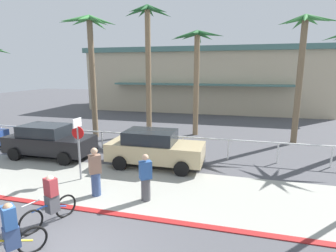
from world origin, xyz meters
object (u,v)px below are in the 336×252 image
at_px(cyclist_blue_0, 51,201).
at_px(pedestrian_1, 146,180).
at_px(palm_tree_2, 148,41).
at_px(car_tan_2, 155,148).
at_px(palm_tree_4, 303,49).
at_px(cyclist_yellow_1, 9,235).
at_px(pedestrian_0, 95,174).
at_px(car_black_1, 49,141).
at_px(palm_tree_3, 196,55).
at_px(palm_tree_1, 90,44).
at_px(stop_sign_bike_lane, 78,140).

height_order(cyclist_blue_0, pedestrian_1, pedestrian_1).
xyz_separation_m(palm_tree_2, cyclist_blue_0, (0.80, -11.44, -5.56)).
relative_size(palm_tree_2, car_tan_2, 1.93).
distance_m(palm_tree_4, car_tan_2, 10.47).
bearing_deg(palm_tree_4, palm_tree_2, 179.91).
bearing_deg(cyclist_yellow_1, pedestrian_0, 86.30).
distance_m(car_black_1, pedestrian_1, 7.09).
height_order(car_black_1, car_tan_2, same).
bearing_deg(car_black_1, palm_tree_3, 46.36).
relative_size(car_tan_2, pedestrian_0, 2.47).
bearing_deg(cyclist_blue_0, cyclist_yellow_1, -85.04).
height_order(palm_tree_3, pedestrian_1, palm_tree_3).
xyz_separation_m(palm_tree_4, cyclist_blue_0, (-8.60, -11.43, -4.87)).
xyz_separation_m(palm_tree_2, pedestrian_0, (1.17, -9.52, -5.43)).
relative_size(car_tan_2, cyclist_yellow_1, 2.83).
xyz_separation_m(palm_tree_1, car_tan_2, (5.55, -4.35, -5.13)).
bearing_deg(pedestrian_0, car_tan_2, 71.86).
distance_m(cyclist_blue_0, pedestrian_0, 1.96).
bearing_deg(palm_tree_4, palm_tree_1, -172.18).
xyz_separation_m(car_black_1, car_tan_2, (5.60, 0.10, 0.00)).
xyz_separation_m(palm_tree_4, pedestrian_0, (-8.23, -9.50, -4.73)).
distance_m(palm_tree_1, cyclist_yellow_1, 13.19).
relative_size(palm_tree_3, pedestrian_0, 3.88).
bearing_deg(palm_tree_1, cyclist_yellow_1, -69.66).
bearing_deg(car_tan_2, car_black_1, -179.00).
bearing_deg(cyclist_blue_0, pedestrian_0, 79.05).
relative_size(cyclist_blue_0, pedestrian_0, 0.97).
height_order(palm_tree_1, pedestrian_1, palm_tree_1).
distance_m(palm_tree_3, car_tan_2, 8.07).
xyz_separation_m(palm_tree_1, pedestrian_0, (4.43, -7.76, -5.17)).
bearing_deg(stop_sign_bike_lane, cyclist_blue_0, -72.40).
bearing_deg(car_tan_2, palm_tree_4, 40.56).
xyz_separation_m(palm_tree_3, pedestrian_0, (-1.96, -10.07, -4.53)).
bearing_deg(cyclist_yellow_1, pedestrian_1, 60.49).
height_order(stop_sign_bike_lane, palm_tree_3, palm_tree_3).
height_order(palm_tree_2, pedestrian_0, palm_tree_2).
distance_m(palm_tree_2, car_black_1, 8.85).
bearing_deg(cyclist_blue_0, palm_tree_4, 53.03).
relative_size(palm_tree_3, palm_tree_4, 0.92).
distance_m(car_tan_2, cyclist_blue_0, 5.55).
height_order(car_tan_2, cyclist_yellow_1, car_tan_2).
xyz_separation_m(palm_tree_3, palm_tree_4, (6.27, -0.57, 0.20)).
relative_size(stop_sign_bike_lane, pedestrian_1, 1.53).
height_order(palm_tree_2, car_tan_2, palm_tree_2).
bearing_deg(pedestrian_1, cyclist_yellow_1, -119.51).
xyz_separation_m(palm_tree_4, cyclist_yellow_1, (-8.46, -13.06, -4.87)).
distance_m(stop_sign_bike_lane, palm_tree_4, 13.29).
distance_m(palm_tree_4, cyclist_blue_0, 15.11).
bearing_deg(pedestrian_0, cyclist_yellow_1, -93.70).
distance_m(palm_tree_2, cyclist_blue_0, 12.75).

